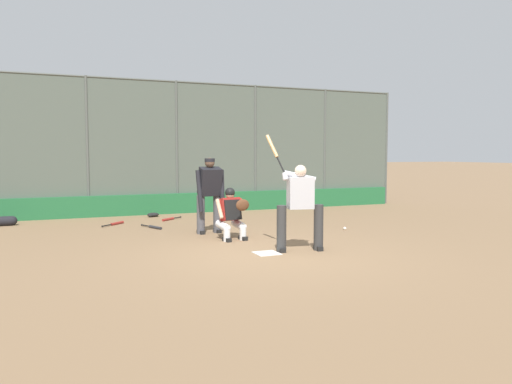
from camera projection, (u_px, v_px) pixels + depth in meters
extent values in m
plane|color=#846647|center=(267.00, 254.00, 9.10)|extent=(160.00, 160.00, 0.00)
cube|color=white|center=(267.00, 253.00, 9.09)|extent=(0.43, 0.43, 0.01)
cylinder|color=#515651|center=(386.00, 148.00, 18.17)|extent=(0.08, 0.08, 4.02)
cylinder|color=#515651|center=(325.00, 148.00, 17.18)|extent=(0.08, 0.08, 4.02)
cylinder|color=#515651|center=(255.00, 148.00, 16.18)|extent=(0.08, 0.08, 4.02)
cylinder|color=#515651|center=(177.00, 147.00, 15.19)|extent=(0.08, 0.08, 4.02)
cylinder|color=#515651|center=(87.00, 147.00, 14.20)|extent=(0.08, 0.08, 4.02)
cube|color=#515B51|center=(177.00, 147.00, 15.19)|extent=(15.55, 0.01, 4.02)
cylinder|color=#515651|center=(176.00, 82.00, 15.04)|extent=(15.55, 0.06, 0.06)
cube|color=#236638|center=(178.00, 203.00, 15.23)|extent=(15.24, 0.18, 0.61)
cube|color=slate|center=(169.00, 204.00, 17.27)|extent=(10.88, 1.95, 0.12)
cube|color=slate|center=(172.00, 201.00, 16.75)|extent=(10.88, 0.55, 0.44)
cube|color=#B7BABC|center=(172.00, 194.00, 16.73)|extent=(10.88, 0.24, 0.08)
cube|color=slate|center=(168.00, 195.00, 17.25)|extent=(10.88, 0.55, 0.76)
cube|color=#B7BABC|center=(168.00, 183.00, 17.21)|extent=(10.88, 0.24, 0.08)
cube|color=slate|center=(165.00, 190.00, 17.74)|extent=(10.88, 0.55, 1.08)
cube|color=#B7BABC|center=(165.00, 173.00, 17.70)|extent=(10.88, 0.24, 0.08)
cylinder|color=#333333|center=(318.00, 227.00, 9.39)|extent=(0.18, 0.18, 0.86)
cube|color=black|center=(318.00, 248.00, 9.42)|extent=(0.16, 0.30, 0.08)
cylinder|color=#333333|center=(281.00, 229.00, 9.24)|extent=(0.18, 0.18, 0.86)
cube|color=black|center=(281.00, 249.00, 9.27)|extent=(0.16, 0.30, 0.08)
cube|color=#B7B7BC|center=(300.00, 193.00, 9.26)|extent=(0.51, 0.35, 0.59)
sphere|color=beige|center=(301.00, 171.00, 9.23)|extent=(0.22, 0.22, 0.22)
cylinder|color=#B7B7BC|center=(300.00, 176.00, 9.26)|extent=(0.61, 0.26, 0.22)
cylinder|color=#B7B7BC|center=(285.00, 176.00, 9.21)|extent=(0.10, 0.14, 0.16)
sphere|color=black|center=(284.00, 173.00, 9.22)|extent=(0.04, 0.04, 0.04)
cylinder|color=black|center=(281.00, 165.00, 9.28)|extent=(0.11, 0.20, 0.31)
cylinder|color=tan|center=(272.00, 146.00, 9.41)|extent=(0.18, 0.31, 0.44)
cylinder|color=silver|center=(243.00, 233.00, 10.51)|extent=(0.14, 0.14, 0.28)
cylinder|color=silver|center=(239.00, 225.00, 10.66)|extent=(0.22, 0.45, 0.22)
cube|color=black|center=(243.00, 238.00, 10.52)|extent=(0.13, 0.27, 0.08)
cylinder|color=silver|center=(227.00, 235.00, 10.33)|extent=(0.14, 0.14, 0.28)
cylinder|color=silver|center=(223.00, 226.00, 10.47)|extent=(0.22, 0.45, 0.22)
cube|color=black|center=(227.00, 240.00, 10.34)|extent=(0.13, 0.27, 0.08)
cube|color=maroon|center=(230.00, 209.00, 10.58)|extent=(0.45, 0.38, 0.51)
cube|color=black|center=(233.00, 210.00, 10.46)|extent=(0.38, 0.17, 0.42)
sphere|color=tan|center=(230.00, 194.00, 10.55)|extent=(0.19, 0.19, 0.19)
sphere|color=black|center=(230.00, 193.00, 10.55)|extent=(0.21, 0.21, 0.21)
cylinder|color=maroon|center=(241.00, 202.00, 10.45)|extent=(0.21, 0.50, 0.15)
ellipsoid|color=#56331E|center=(243.00, 205.00, 10.21)|extent=(0.31, 0.14, 0.24)
cylinder|color=tan|center=(219.00, 209.00, 10.45)|extent=(0.12, 0.29, 0.41)
cylinder|color=#4C4C51|center=(217.00, 214.00, 11.49)|extent=(0.18, 0.18, 0.88)
cube|color=black|center=(217.00, 231.00, 11.52)|extent=(0.13, 0.29, 0.08)
cylinder|color=#4C4C51|center=(201.00, 215.00, 11.30)|extent=(0.18, 0.18, 0.88)
cube|color=black|center=(201.00, 232.00, 11.33)|extent=(0.13, 0.29, 0.08)
cube|color=black|center=(210.00, 181.00, 11.28)|extent=(0.51, 0.46, 0.67)
sphere|color=brown|center=(210.00, 163.00, 11.25)|extent=(0.22, 0.22, 0.22)
cylinder|color=black|center=(210.00, 160.00, 11.24)|extent=(0.23, 0.23, 0.08)
cylinder|color=black|center=(222.00, 190.00, 11.37)|extent=(0.13, 0.24, 0.93)
cylinder|color=black|center=(200.00, 191.00, 11.11)|extent=(0.17, 0.25, 0.93)
sphere|color=black|center=(142.00, 225.00, 12.53)|extent=(0.04, 0.04, 0.04)
cylinder|color=black|center=(146.00, 226.00, 12.40)|extent=(0.16, 0.34, 0.03)
cylinder|color=#28282D|center=(155.00, 227.00, 12.10)|extent=(0.25, 0.48, 0.07)
sphere|color=black|center=(102.00, 226.00, 12.28)|extent=(0.04, 0.04, 0.04)
cylinder|color=black|center=(107.00, 225.00, 12.44)|extent=(0.26, 0.27, 0.03)
cylinder|color=maroon|center=(117.00, 223.00, 12.82)|extent=(0.38, 0.39, 0.07)
sphere|color=black|center=(181.00, 217.00, 14.08)|extent=(0.04, 0.04, 0.04)
cylinder|color=black|center=(177.00, 218.00, 13.94)|extent=(0.27, 0.23, 0.03)
cylinder|color=maroon|center=(168.00, 219.00, 13.60)|extent=(0.39, 0.34, 0.07)
ellipsoid|color=black|center=(153.00, 215.00, 14.38)|extent=(0.34, 0.22, 0.12)
ellipsoid|color=black|center=(150.00, 215.00, 14.25)|extent=(0.12, 0.09, 0.10)
sphere|color=white|center=(345.00, 228.00, 11.91)|extent=(0.07, 0.07, 0.07)
sphere|color=black|center=(12.00, 221.00, 12.66)|extent=(0.24, 0.24, 0.24)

